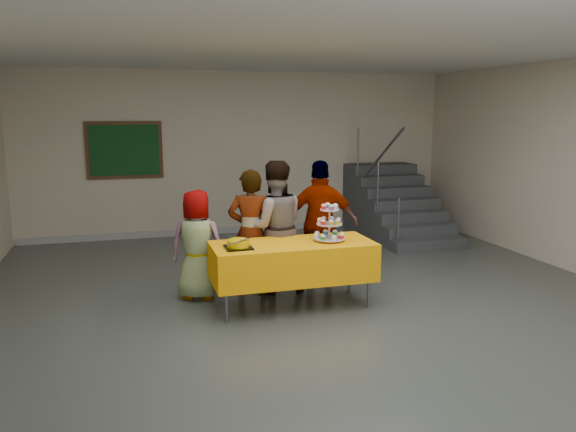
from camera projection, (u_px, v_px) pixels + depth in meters
name	position (u px, v px, depth m)	size (l,w,h in m)	color
room_shell	(339.00, 125.00, 5.63)	(10.00, 10.04, 3.02)	#4C514C
bake_table	(293.00, 261.00, 6.54)	(1.88, 0.78, 0.77)	#595960
cupcake_stand	(329.00, 226.00, 6.57)	(0.38, 0.38, 0.44)	silver
bear_cake	(238.00, 243.00, 6.23)	(0.32, 0.36, 0.12)	black
schoolchild_a	(197.00, 245.00, 6.80)	(0.66, 0.43, 1.35)	slate
schoolchild_b	(251.00, 233.00, 6.95)	(0.58, 0.38, 1.58)	slate
schoolchild_c	(274.00, 227.00, 7.05)	(0.81, 0.63, 1.68)	slate
schoolchild_d	(321.00, 223.00, 7.33)	(0.97, 0.40, 1.65)	#5C5C65
staircase	(392.00, 208.00, 10.55)	(1.30, 2.40, 2.04)	#424447
noticeboard	(125.00, 150.00, 9.83)	(1.30, 0.05, 1.00)	#472B16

